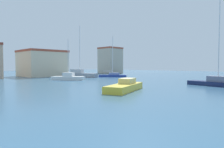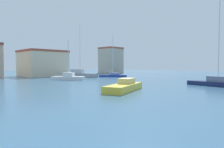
% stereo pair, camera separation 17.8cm
% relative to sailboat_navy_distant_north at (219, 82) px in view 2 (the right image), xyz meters
% --- Properties ---
extents(water, '(160.00, 160.00, 0.00)m').
position_rel_sailboat_navy_distant_north_xyz_m(water, '(-14.30, 16.30, -0.54)').
color(water, '#38607F').
rests_on(water, ground).
extents(sailboat_navy_distant_north, '(3.12, 7.96, 12.83)m').
position_rel_sailboat_navy_distant_north_xyz_m(sailboat_navy_distant_north, '(0.00, 0.00, 0.00)').
color(sailboat_navy_distant_north, '#19234C').
rests_on(sailboat_navy_distant_north, water).
extents(sailboat_white_behind_lamppost, '(5.23, 5.95, 7.52)m').
position_rel_sailboat_navy_distant_north_xyz_m(sailboat_white_behind_lamppost, '(-7.86, 23.39, -0.02)').
color(sailboat_white_behind_lamppost, white).
rests_on(sailboat_white_behind_lamppost, water).
extents(motorboat_yellow_distant_east, '(6.97, 4.30, 1.30)m').
position_rel_sailboat_navy_distant_north_xyz_m(motorboat_yellow_distant_east, '(-12.11, 5.59, -0.09)').
color(motorboat_yellow_distant_east, gold).
rests_on(motorboat_yellow_distant_east, water).
extents(sailboat_blue_far_right, '(5.52, 5.88, 9.54)m').
position_rel_sailboat_navy_distant_north_xyz_m(sailboat_blue_far_right, '(4.72, 24.20, -0.09)').
color(sailboat_blue_far_right, '#233D93').
rests_on(sailboat_blue_far_right, water).
extents(sailboat_grey_outer_mooring, '(5.92, 7.80, 11.73)m').
position_rel_sailboat_navy_distant_north_xyz_m(sailboat_grey_outer_mooring, '(-1.67, 28.63, 0.16)').
color(sailboat_grey_outer_mooring, gray).
rests_on(sailboat_grey_outer_mooring, water).
extents(warehouse_block, '(9.83, 9.84, 6.46)m').
position_rel_sailboat_navy_distant_north_xyz_m(warehouse_block, '(-5.18, 39.62, 2.70)').
color(warehouse_block, beige).
rests_on(warehouse_block, ground).
extents(waterfront_apartments, '(6.31, 6.41, 8.81)m').
position_rel_sailboat_navy_distant_north_xyz_m(waterfront_apartments, '(19.59, 40.35, 3.87)').
color(waterfront_apartments, '#B2A893').
rests_on(waterfront_apartments, ground).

